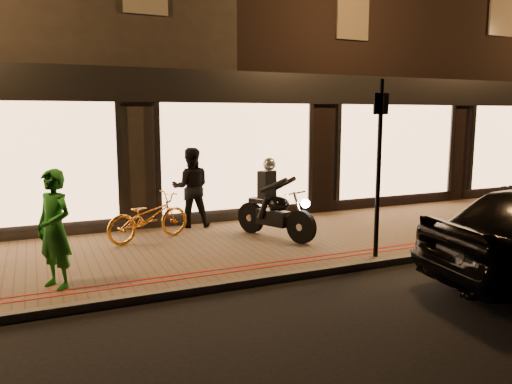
% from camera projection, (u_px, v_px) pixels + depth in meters
% --- Properties ---
extents(ground, '(90.00, 90.00, 0.00)m').
position_uv_depth(ground, '(332.00, 275.00, 7.99)').
color(ground, black).
rests_on(ground, ground).
extents(sidewalk, '(50.00, 4.00, 0.12)m').
position_uv_depth(sidewalk, '(276.00, 242.00, 9.79)').
color(sidewalk, brown).
rests_on(sidewalk, ground).
extents(kerb_stone, '(50.00, 0.14, 0.12)m').
position_uv_depth(kerb_stone, '(330.00, 270.00, 8.03)').
color(kerb_stone, '#59544C').
rests_on(kerb_stone, ground).
extents(red_kerb_lines, '(50.00, 0.26, 0.01)m').
position_uv_depth(red_kerb_lines, '(314.00, 258.00, 8.47)').
color(red_kerb_lines, maroon).
rests_on(red_kerb_lines, sidewalk).
extents(building_row, '(48.00, 10.11, 8.50)m').
position_uv_depth(building_row, '(177.00, 59.00, 15.45)').
color(building_row, black).
rests_on(building_row, ground).
extents(motorcycle, '(0.92, 1.83, 1.59)m').
position_uv_depth(motorcycle, '(274.00, 207.00, 9.86)').
color(motorcycle, black).
rests_on(motorcycle, sidewalk).
extents(sign_post, '(0.35, 0.10, 3.00)m').
position_uv_depth(sign_post, '(379.00, 159.00, 8.37)').
color(sign_post, black).
rests_on(sign_post, sidewalk).
extents(bicycle_gold, '(1.85, 1.13, 0.92)m').
position_uv_depth(bicycle_gold, '(148.00, 217.00, 9.67)').
color(bicycle_gold, orange).
rests_on(bicycle_gold, sidewalk).
extents(bicycle_dark, '(1.66, 0.74, 0.96)m').
position_uv_depth(bicycle_dark, '(510.00, 207.00, 10.56)').
color(bicycle_dark, black).
rests_on(bicycle_dark, sidewalk).
extents(person_green, '(0.68, 0.73, 1.68)m').
position_uv_depth(person_green, '(55.00, 229.00, 6.94)').
color(person_green, '#1F7523').
rests_on(person_green, sidewalk).
extents(person_dark, '(0.97, 0.84, 1.73)m').
position_uv_depth(person_dark, '(191.00, 187.00, 10.79)').
color(person_dark, black).
rests_on(person_dark, sidewalk).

